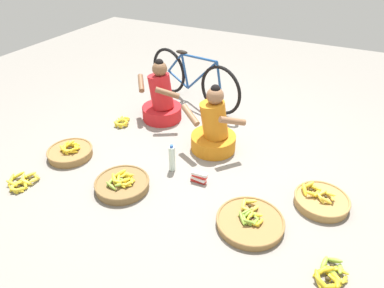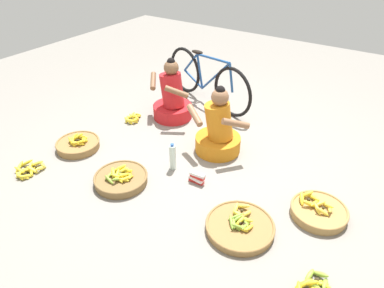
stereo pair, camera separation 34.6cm
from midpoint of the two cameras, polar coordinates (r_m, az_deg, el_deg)
The scene contains 13 objects.
ground_plane at distance 3.80m, azimuth 4.27°, elevation -3.10°, with size 10.00×10.00×0.00m, color gray.
vendor_woman_front at distance 3.87m, azimuth 6.96°, elevation 2.06°, with size 0.74×0.53×0.81m.
vendor_woman_behind at distance 4.54m, azimuth -1.15°, elevation 7.43°, with size 0.73×0.52×0.83m.
bicycle_leaning at distance 4.93m, azimuth 4.54°, elevation 10.67°, with size 1.64×0.55×0.73m.
banana_basket_front_center at distance 3.53m, azimuth -9.05°, elevation -5.78°, with size 0.55×0.55×0.16m.
banana_basket_back_center at distance 3.08m, azimuth 11.31°, elevation -13.43°, with size 0.60×0.60×0.14m.
banana_basket_back_left at distance 3.41m, azimuth 23.20°, elevation -10.35°, with size 0.51×0.51×0.16m.
banana_basket_mid_right at distance 4.15m, azimuth -16.27°, elevation -0.09°, with size 0.50×0.50×0.16m.
loose_bananas_near_bicycle at distance 4.61m, azimuth -7.74°, elevation 4.22°, with size 0.23×0.29×0.10m.
loose_bananas_mid_left at distance 2.87m, azimuth 23.23°, elevation -21.41°, with size 0.27×0.33×0.10m.
loose_bananas_front_right at distance 3.96m, azimuth -23.30°, elevation -3.93°, with size 0.31×0.35×0.10m.
water_bottle at distance 3.62m, azimuth -0.53°, elevation -2.26°, with size 0.07×0.07×0.31m.
packet_carton_stack at distance 3.49m, azimuth 3.66°, elevation -5.73°, with size 0.18×0.07×0.12m.
Camera 2 is at (1.59, -2.61, 2.26)m, focal length 31.94 mm.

